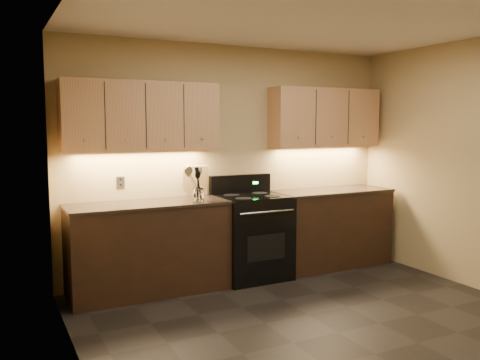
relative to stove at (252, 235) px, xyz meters
name	(u,v)px	position (x,y,z in m)	size (l,w,h in m)	color
floor	(338,333)	(-0.08, -1.68, -0.48)	(4.00, 4.00, 0.00)	black
ceiling	(345,10)	(-0.08, -1.68, 2.12)	(4.00, 4.00, 0.00)	silver
wall_back	(233,161)	(-0.08, 0.32, 0.82)	(4.00, 0.04, 2.60)	tan
wall_left	(85,192)	(-2.08, -1.68, 0.82)	(0.04, 4.00, 2.60)	tan
counter_left	(149,248)	(-1.18, 0.02, -0.01)	(1.62, 0.62, 0.93)	black
counter_right	(330,227)	(1.10, 0.02, -0.01)	(1.46, 0.62, 0.93)	black
stove	(252,235)	(0.00, 0.00, 0.00)	(0.76, 0.68, 1.14)	black
upper_cab_left	(142,116)	(-1.18, 0.17, 1.32)	(1.60, 0.30, 0.70)	tan
upper_cab_right	(325,118)	(1.10, 0.17, 1.32)	(1.44, 0.30, 0.70)	tan
outlet_plate	(120,182)	(-1.38, 0.31, 0.64)	(0.09, 0.01, 0.12)	#B2B5BA
utensil_crock	(198,195)	(-0.68, -0.12, 0.51)	(0.12, 0.12, 0.14)	white
cutting_board	(195,181)	(-0.56, 0.27, 0.62)	(0.27, 0.02, 0.34)	tan
wooden_spoon	(197,184)	(-0.70, -0.12, 0.64)	(0.06, 0.06, 0.34)	tan
black_spoon	(198,185)	(-0.69, -0.11, 0.62)	(0.06, 0.06, 0.31)	black
black_turner	(201,183)	(-0.67, -0.15, 0.64)	(0.08, 0.08, 0.35)	black
steel_spatula	(199,184)	(-0.67, -0.11, 0.63)	(0.08, 0.08, 0.33)	silver
steel_skimmer	(203,182)	(-0.65, -0.14, 0.65)	(0.09, 0.09, 0.37)	silver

